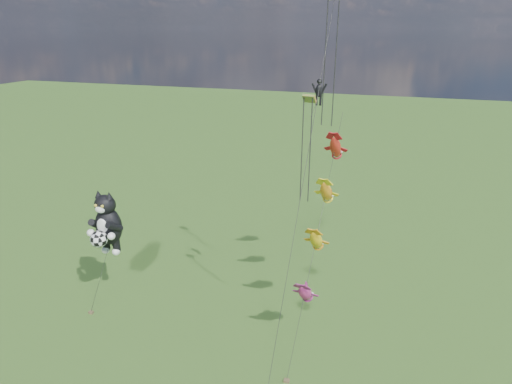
% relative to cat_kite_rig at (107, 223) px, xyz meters
% --- Properties ---
extents(ground, '(300.00, 300.00, 0.00)m').
position_rel_cat_kite_rig_xyz_m(ground, '(0.27, -7.47, -7.83)').
color(ground, '#1D4411').
extents(cat_kite_rig, '(2.90, 4.33, 10.84)m').
position_rel_cat_kite_rig_xyz_m(cat_kite_rig, '(0.00, 0.00, 0.00)').
color(cat_kite_rig, brown).
rests_on(cat_kite_rig, ground).
extents(fish_windsock_rig, '(1.60, 15.95, 16.81)m').
position_rel_cat_kite_rig_xyz_m(fish_windsock_rig, '(18.23, 3.81, 1.62)').
color(fish_windsock_rig, brown).
rests_on(fish_windsock_rig, ground).
extents(parafoil_rig, '(1.88, 17.56, 26.21)m').
position_rel_cat_kite_rig_xyz_m(parafoil_rig, '(18.07, 0.35, 11.95)').
color(parafoil_rig, brown).
rests_on(parafoil_rig, ground).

